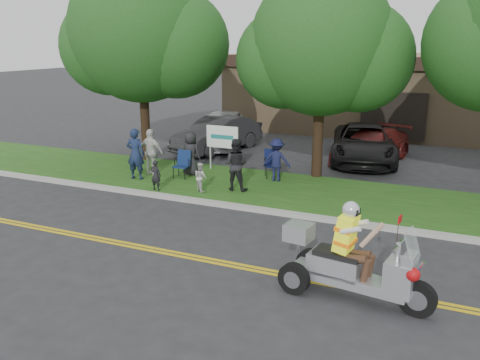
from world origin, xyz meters
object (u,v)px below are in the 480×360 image
at_px(parked_car_mid, 364,143).
at_px(parked_car_right, 371,146).
at_px(parked_car_left, 217,134).
at_px(spectator_adult_mid, 236,165).
at_px(spectator_adult_right, 151,152).
at_px(lawn_chair_b, 272,161).
at_px(spectator_adult_left, 136,154).
at_px(trike_scooter, 350,265).
at_px(lawn_chair_a, 183,162).
at_px(parked_car_far_left, 222,129).

relative_size(parked_car_mid, parked_car_right, 1.18).
relative_size(parked_car_left, parked_car_right, 1.01).
height_order(spectator_adult_mid, spectator_adult_right, spectator_adult_mid).
distance_m(lawn_chair_b, spectator_adult_left, 4.73).
xyz_separation_m(trike_scooter, parked_car_mid, (-1.91, 11.47, 0.07)).
height_order(spectator_adult_left, spectator_adult_right, spectator_adult_left).
distance_m(lawn_chair_b, parked_car_left, 5.21).
xyz_separation_m(lawn_chair_b, spectator_adult_mid, (-0.49, -2.00, 0.29)).
xyz_separation_m(trike_scooter, parked_car_right, (-1.61, 11.47, -0.02)).
distance_m(lawn_chair_a, spectator_adult_mid, 2.44).
distance_m(parked_car_left, parked_car_mid, 6.30).
distance_m(spectator_adult_left, parked_car_far_left, 6.58).
bearing_deg(parked_car_right, parked_car_mid, -164.25).
xyz_separation_m(lawn_chair_b, parked_car_right, (2.71, 4.10, 0.00)).
bearing_deg(lawn_chair_b, spectator_adult_left, 178.44).
xyz_separation_m(lawn_chair_b, parked_car_far_left, (-4.09, 4.41, 0.17)).
xyz_separation_m(trike_scooter, lawn_chair_a, (-7.13, 6.04, -0.03)).
bearing_deg(trike_scooter, parked_car_right, 105.99).
xyz_separation_m(parked_car_far_left, parked_car_left, (0.23, -0.92, -0.07)).
relative_size(trike_scooter, parked_car_far_left, 0.61).
bearing_deg(parked_car_mid, parked_car_left, 173.93).
bearing_deg(parked_car_far_left, parked_car_right, -18.37).
relative_size(trike_scooter, lawn_chair_b, 3.02).
bearing_deg(spectator_adult_left, parked_car_right, -147.00).
relative_size(lawn_chair_a, spectator_adult_left, 0.54).
bearing_deg(spectator_adult_mid, parked_car_mid, -120.54).
distance_m(spectator_adult_mid, parked_car_mid, 6.75).
relative_size(trike_scooter, spectator_adult_mid, 1.76).
bearing_deg(parked_car_right, spectator_adult_left, -122.60).
xyz_separation_m(parked_car_far_left, parked_car_mid, (6.50, -0.32, -0.08)).
bearing_deg(parked_car_mid, spectator_adult_right, -150.57).
bearing_deg(parked_car_far_left, lawn_chair_a, -93.21).
height_order(parked_car_left, parked_car_right, parked_car_left).
distance_m(spectator_adult_left, parked_car_left, 5.67).
height_order(trike_scooter, lawn_chair_b, trike_scooter).
relative_size(parked_car_left, parked_car_mid, 0.86).
bearing_deg(spectator_adult_left, trike_scooter, 139.24).
height_order(lawn_chair_b, spectator_adult_right, spectator_adult_right).
height_order(spectator_adult_mid, parked_car_far_left, spectator_adult_mid).
height_order(lawn_chair_a, spectator_adult_right, spectator_adult_right).
relative_size(trike_scooter, parked_car_left, 0.65).
distance_m(trike_scooter, spectator_adult_right, 10.20).
bearing_deg(lawn_chair_b, lawn_chair_a, 176.40).
height_order(trike_scooter, spectator_adult_mid, trike_scooter).
xyz_separation_m(lawn_chair_a, parked_car_right, (5.52, 5.43, 0.01)).
bearing_deg(spectator_adult_mid, parked_car_right, -122.79).
distance_m(spectator_adult_right, parked_car_far_left, 5.89).
height_order(spectator_adult_left, parked_car_left, spectator_adult_left).
relative_size(spectator_adult_mid, spectator_adult_right, 1.01).
bearing_deg(lawn_chair_a, parked_car_far_left, 99.24).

